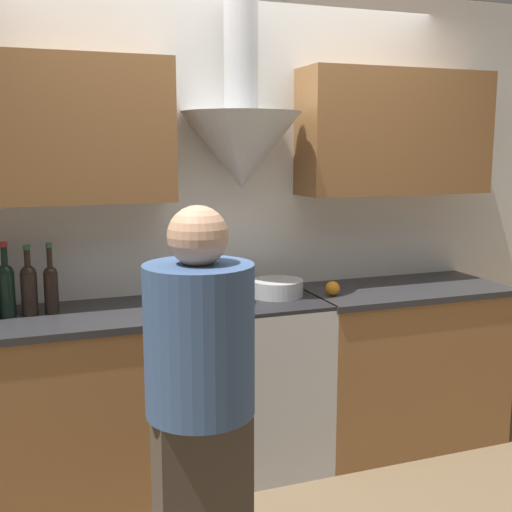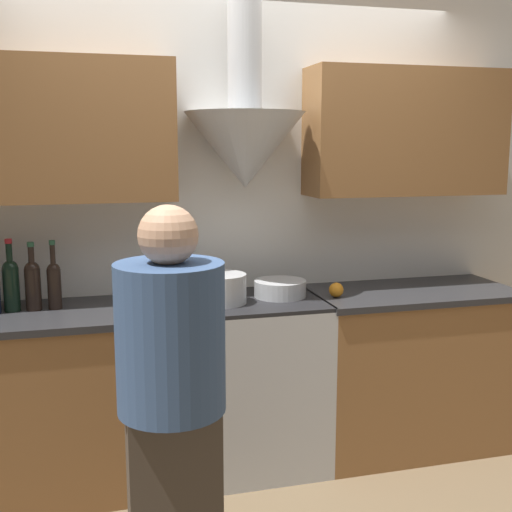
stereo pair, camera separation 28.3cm
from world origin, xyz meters
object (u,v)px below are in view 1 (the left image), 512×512
at_px(stove_range, 250,382).
at_px(mixing_bowl, 277,288).
at_px(orange_fruit, 333,288).
at_px(wine_bottle_7, 51,286).
at_px(stock_pot, 221,289).
at_px(wine_bottle_6, 29,287).
at_px(wine_bottle_5, 6,287).
at_px(person_foreground_left, 201,410).

relative_size(stove_range, mixing_bowl, 3.30).
bearing_deg(orange_fruit, stove_range, 171.71).
distance_m(wine_bottle_7, mixing_bowl, 1.16).
height_order(wine_bottle_7, mixing_bowl, wine_bottle_7).
xyz_separation_m(stove_range, orange_fruit, (0.46, -0.07, 0.50)).
height_order(stock_pot, mixing_bowl, stock_pot).
bearing_deg(wine_bottle_6, wine_bottle_5, 177.17).
relative_size(wine_bottle_6, wine_bottle_7, 0.98).
bearing_deg(wine_bottle_6, wine_bottle_7, -0.38).
distance_m(wine_bottle_5, wine_bottle_7, 0.20).
bearing_deg(mixing_bowl, person_foreground_left, -123.09).
bearing_deg(orange_fruit, stock_pot, 177.47).
bearing_deg(mixing_bowl, stove_range, -171.57).
relative_size(wine_bottle_6, person_foreground_left, 0.22).
height_order(orange_fruit, person_foreground_left, person_foreground_left).
height_order(stove_range, orange_fruit, orange_fruit).
relative_size(stock_pot, person_foreground_left, 0.17).
bearing_deg(mixing_bowl, orange_fruit, -17.65).
height_order(stove_range, stock_pot, stock_pot).
height_order(wine_bottle_6, orange_fruit, wine_bottle_6).
bearing_deg(orange_fruit, wine_bottle_7, 174.84).
distance_m(orange_fruit, person_foreground_left, 1.46).
xyz_separation_m(orange_fruit, person_foreground_left, (-1.02, -1.04, -0.13)).
bearing_deg(wine_bottle_6, mixing_bowl, -1.82).
xyz_separation_m(stove_range, person_foreground_left, (-0.57, -1.11, 0.37)).
height_order(stove_range, wine_bottle_6, wine_bottle_6).
height_order(mixing_bowl, orange_fruit, mixing_bowl).
xyz_separation_m(wine_bottle_6, mixing_bowl, (1.26, -0.04, -0.09)).
xyz_separation_m(mixing_bowl, orange_fruit, (0.29, -0.09, -0.00)).
distance_m(wine_bottle_5, mixing_bowl, 1.37).
xyz_separation_m(wine_bottle_6, wine_bottle_7, (0.10, -0.00, -0.00)).
height_order(wine_bottle_6, wine_bottle_7, wine_bottle_7).
xyz_separation_m(stove_range, mixing_bowl, (0.17, 0.02, 0.50)).
height_order(stove_range, wine_bottle_7, wine_bottle_7).
relative_size(stock_pot, orange_fruit, 3.28).
bearing_deg(wine_bottle_6, stove_range, -3.40).
height_order(stove_range, wine_bottle_5, wine_bottle_5).
relative_size(stock_pot, mixing_bowl, 0.93).
bearing_deg(stock_pot, stove_range, 12.97).
bearing_deg(person_foreground_left, stock_pot, 69.43).
xyz_separation_m(stove_range, wine_bottle_7, (-0.99, 0.06, 0.59)).
height_order(wine_bottle_6, mixing_bowl, wine_bottle_6).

